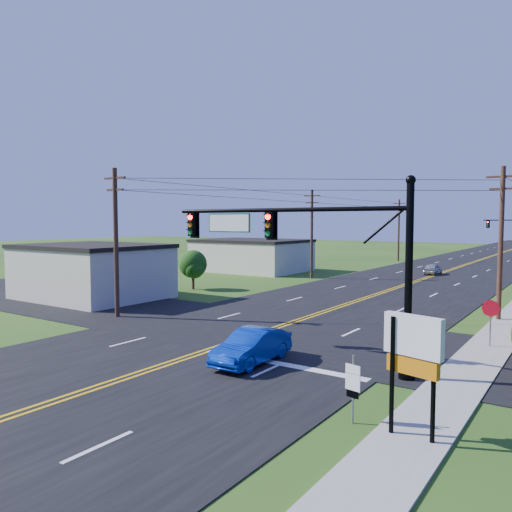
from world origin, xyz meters
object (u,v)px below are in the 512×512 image
Objects in this scene: signal_mast_main at (301,247)px; stop_sign at (491,313)px; blue_car at (252,347)px; route_sign at (353,384)px.

stop_sign is (6.17, 6.76, -3.14)m from signal_mast_main.
route_sign is at bearing -31.18° from blue_car.
blue_car is 1.86× the size of stop_sign.
signal_mast_main is at bearing -141.34° from stop_sign.
route_sign is 11.76m from stop_sign.
blue_car is at bearing -132.62° from signal_mast_main.
stop_sign is (7.58, 8.29, 0.93)m from blue_car.
stop_sign is at bearing 93.76° from route_sign.
signal_mast_main reaches higher than stop_sign.
blue_car is 11.27m from stop_sign.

